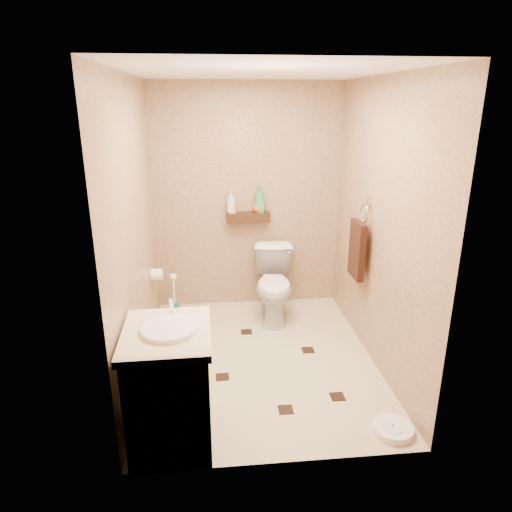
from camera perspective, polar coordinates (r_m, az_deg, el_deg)
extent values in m
plane|color=tan|center=(4.20, 0.48, -12.72)|extent=(2.50, 2.50, 0.00)
cube|color=tan|center=(4.93, -1.07, 7.13)|extent=(2.00, 0.04, 2.40)
cube|color=tan|center=(2.54, 3.62, -4.25)|extent=(2.00, 0.04, 2.40)
cube|color=tan|center=(3.74, -14.88, 2.74)|extent=(0.04, 2.50, 2.40)
cube|color=tan|center=(3.95, 15.14, 3.54)|extent=(0.04, 2.50, 2.40)
cube|color=white|center=(3.59, 0.60, 22.07)|extent=(2.00, 2.50, 0.02)
cube|color=#3D2310|center=(4.89, -0.98, 4.88)|extent=(0.46, 0.14, 0.10)
cube|color=black|center=(3.96, -4.23, -14.83)|extent=(0.11, 0.11, 0.01)
cube|color=black|center=(4.35, 6.51, -11.60)|extent=(0.11, 0.11, 0.01)
cube|color=black|center=(3.61, 3.72, -18.61)|extent=(0.11, 0.11, 0.01)
cube|color=black|center=(4.56, -6.97, -10.07)|extent=(0.11, 0.11, 0.01)
cube|color=black|center=(3.79, 10.13, -16.91)|extent=(0.11, 0.11, 0.01)
cube|color=black|center=(4.63, -1.20, -9.46)|extent=(0.11, 0.11, 0.01)
imported|color=white|center=(4.80, 2.31, -3.58)|extent=(0.48, 0.76, 0.74)
cube|color=brown|center=(3.19, -10.65, -16.12)|extent=(0.53, 0.64, 0.77)
cube|color=beige|center=(2.97, -11.13, -9.59)|extent=(0.57, 0.68, 0.05)
cylinder|color=white|center=(2.96, -10.78, -9.08)|extent=(0.36, 0.36, 0.05)
cylinder|color=silver|center=(3.13, -10.54, -6.17)|extent=(0.03, 0.03, 0.12)
cylinder|color=white|center=(3.53, 16.72, -20.02)|extent=(0.36, 0.36, 0.05)
cylinder|color=white|center=(3.51, 16.77, -19.66)|extent=(0.17, 0.17, 0.01)
cylinder|color=#1B6B6D|center=(5.08, -10.09, -6.39)|extent=(0.11, 0.11, 0.11)
cylinder|color=white|center=(5.00, -10.23, -4.21)|extent=(0.02, 0.02, 0.32)
sphere|color=white|center=(4.94, -10.33, -2.58)|extent=(0.08, 0.08, 0.08)
cube|color=silver|center=(4.13, 13.96, 6.86)|extent=(0.03, 0.06, 0.08)
torus|color=silver|center=(4.15, 13.37, 5.24)|extent=(0.02, 0.19, 0.19)
cube|color=#341A0F|center=(4.22, 12.51, 0.76)|extent=(0.06, 0.30, 0.52)
cylinder|color=white|center=(4.53, -12.31, -2.26)|extent=(0.11, 0.11, 0.11)
cylinder|color=silver|center=(4.52, -12.87, -1.57)|extent=(0.04, 0.02, 0.02)
imported|color=silver|center=(4.84, -3.14, 6.79)|extent=(0.10, 0.10, 0.24)
imported|color=#FFA235|center=(4.85, -2.95, 6.30)|extent=(0.09, 0.09, 0.16)
imported|color=red|center=(4.87, 0.15, 6.22)|extent=(0.14, 0.14, 0.13)
imported|color=#329759|center=(4.86, 0.45, 7.11)|extent=(0.15, 0.15, 0.28)
imported|color=gold|center=(4.87, 0.54, 6.41)|extent=(0.09, 0.09, 0.16)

